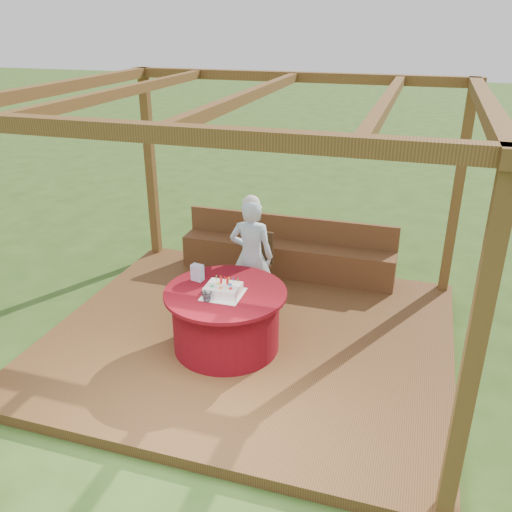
# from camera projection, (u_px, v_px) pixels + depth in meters

# --- Properties ---
(ground) EXTENTS (60.00, 60.00, 0.00)m
(ground) POSITION_uv_depth(u_px,v_px,m) (250.00, 343.00, 6.29)
(ground) COLOR #2D4F1A
(ground) RESTS_ON ground
(deck) EXTENTS (4.50, 4.00, 0.12)m
(deck) POSITION_uv_depth(u_px,v_px,m) (250.00, 338.00, 6.27)
(deck) COLOR brown
(deck) RESTS_ON ground
(pergola) EXTENTS (4.50, 4.00, 2.72)m
(pergola) POSITION_uv_depth(u_px,v_px,m) (248.00, 135.00, 5.32)
(pergola) COLOR brown
(pergola) RESTS_ON deck
(bench) EXTENTS (3.00, 0.42, 0.80)m
(bench) POSITION_uv_depth(u_px,v_px,m) (287.00, 256.00, 7.64)
(bench) COLOR brown
(bench) RESTS_ON deck
(table) EXTENTS (1.31, 1.31, 0.69)m
(table) POSITION_uv_depth(u_px,v_px,m) (226.00, 319.00, 5.88)
(table) COLOR maroon
(table) RESTS_ON deck
(chair) EXTENTS (0.45, 0.45, 0.84)m
(chair) POSITION_uv_depth(u_px,v_px,m) (256.00, 261.00, 7.03)
(chair) COLOR #342110
(chair) RESTS_ON deck
(elderly_woman) EXTENTS (0.55, 0.39, 1.48)m
(elderly_woman) POSITION_uv_depth(u_px,v_px,m) (251.00, 255.00, 6.48)
(elderly_woman) COLOR #A0D2EE
(elderly_woman) RESTS_ON deck
(birthday_cake) EXTENTS (0.41, 0.41, 0.18)m
(birthday_cake) POSITION_uv_depth(u_px,v_px,m) (223.00, 290.00, 5.65)
(birthday_cake) COLOR white
(birthday_cake) RESTS_ON table
(gift_bag) EXTENTS (0.14, 0.11, 0.18)m
(gift_bag) POSITION_uv_depth(u_px,v_px,m) (197.00, 273.00, 5.94)
(gift_bag) COLOR #E493CF
(gift_bag) RESTS_ON table
(drinking_glass) EXTENTS (0.14, 0.14, 0.10)m
(drinking_glass) POSITION_uv_depth(u_px,v_px,m) (207.00, 297.00, 5.52)
(drinking_glass) COLOR silver
(drinking_glass) RESTS_ON table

